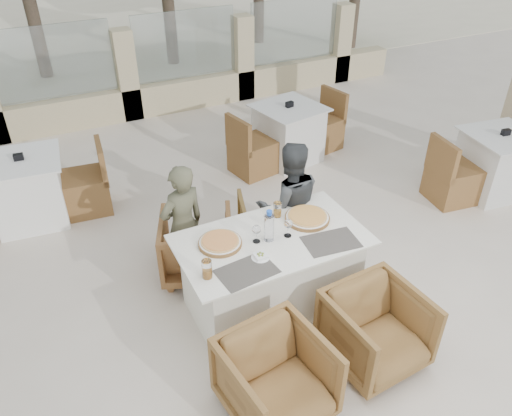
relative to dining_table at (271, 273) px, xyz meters
name	(u,v)px	position (x,y,z in m)	size (l,w,h in m)	color
ground	(267,307)	(-0.04, -0.01, -0.39)	(80.00, 80.00, 0.00)	beige
sand_patch	(54,6)	(-0.04, 13.99, -0.38)	(30.00, 16.00, 0.01)	#F6ECC9
perimeter_wall_far	(126,69)	(-0.04, 4.79, 0.42)	(10.00, 0.34, 1.60)	beige
dining_table	(271,273)	(0.00, 0.00, 0.00)	(1.60, 0.90, 0.77)	white
placemat_near_left	(247,271)	(-0.37, -0.28, 0.39)	(0.45, 0.30, 0.00)	#514C46
placemat_near_right	(331,242)	(0.42, -0.26, 0.39)	(0.45, 0.30, 0.00)	#514B46
pizza_left	(220,242)	(-0.42, 0.12, 0.41)	(0.36, 0.36, 0.05)	#C54B1A
pizza_right	(307,217)	(0.41, 0.11, 0.41)	(0.40, 0.40, 0.05)	#C96A1B
water_bottle	(269,225)	(-0.03, 0.00, 0.53)	(0.08, 0.08, 0.29)	#A6BDDB
wine_glass_centre	(256,233)	(-0.13, 0.02, 0.48)	(0.08, 0.08, 0.18)	white
wine_glass_near	(288,227)	(0.14, -0.02, 0.48)	(0.08, 0.08, 0.18)	white
beer_glass_left	(207,269)	(-0.66, -0.21, 0.46)	(0.08, 0.08, 0.16)	#C6761C
beer_glass_right	(277,209)	(0.20, 0.27, 0.46)	(0.07, 0.07, 0.14)	orange
olive_dish	(261,256)	(-0.20, -0.18, 0.41)	(0.11, 0.11, 0.04)	white
armchair_far_left	(197,245)	(-0.42, 0.75, -0.07)	(0.68, 0.70, 0.64)	#926135
armchair_far_right	(268,221)	(0.42, 0.86, -0.11)	(0.59, 0.61, 0.55)	olive
armchair_near_left	(276,379)	(-0.46, -0.96, -0.06)	(0.70, 0.72, 0.66)	olive
armchair_near_right	(376,330)	(0.46, -0.90, -0.06)	(0.70, 0.72, 0.66)	olive
diner_left	(183,226)	(-0.55, 0.70, 0.24)	(0.45, 0.30, 1.25)	#595940
diner_right	(289,206)	(0.46, 0.51, 0.28)	(0.64, 0.50, 1.32)	#3D4042
bg_table_a	(28,190)	(-1.78, 2.43, 0.00)	(1.64, 0.82, 0.77)	white
bg_table_b	(288,134)	(1.53, 2.42, 0.00)	(1.64, 0.82, 0.77)	silver
bg_table_c	(496,164)	(3.39, 0.56, 0.00)	(1.64, 0.82, 0.77)	silver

